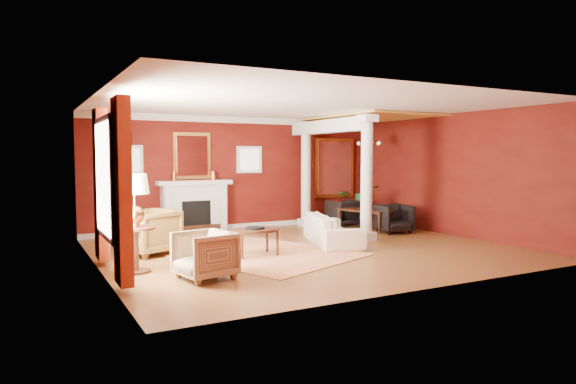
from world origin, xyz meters
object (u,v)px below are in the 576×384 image
side_table (135,206)px  dining_table (368,213)px  sofa (333,224)px  coffee_table (255,231)px  armchair_stripe (205,253)px  armchair_leopard (148,230)px

side_table → dining_table: 6.77m
dining_table → side_table: bearing=96.8°
sofa → side_table: side_table is taller
coffee_table → dining_table: dining_table is taller
armchair_stripe → coffee_table: armchair_stripe is taller
sofa → armchair_leopard: bearing=99.0°
armchair_stripe → dining_table: dining_table is taller
armchair_stripe → armchair_leopard: bearing=177.0°
dining_table → armchair_stripe: bearing=107.5°
armchair_leopard → side_table: 1.65m
dining_table → armchair_leopard: bearing=85.3°
coffee_table → side_table: size_ratio=0.64×
side_table → sofa: bearing=11.0°
coffee_table → sofa: bearing=13.4°
armchair_leopard → coffee_table: bearing=35.1°
sofa → armchair_stripe: (-3.49, -1.79, -0.01)m
sofa → armchair_stripe: bearing=134.9°
sofa → armchair_leopard: size_ratio=2.24×
armchair_leopard → dining_table: size_ratio=0.64×
sofa → dining_table: bearing=-37.0°
armchair_leopard → side_table: (-0.53, -1.43, 0.62)m
coffee_table → dining_table: bearing=25.2°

